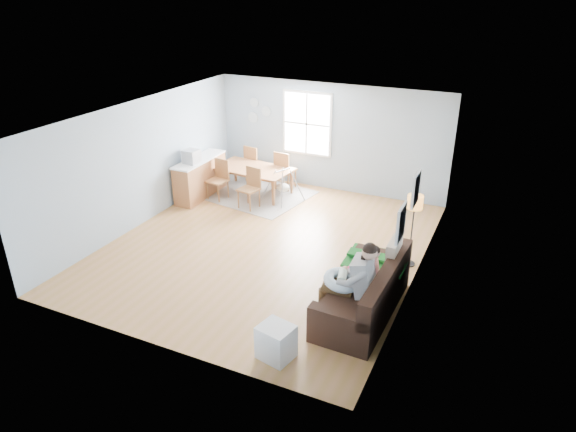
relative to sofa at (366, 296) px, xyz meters
The scene contains 22 objects.
room 3.56m from the sofa, 150.90° to the left, with size 8.40×9.40×3.90m.
window 5.93m from the sofa, 122.64° to the left, with size 1.32×0.08×1.62m.
pictures 1.63m from the sofa, 37.85° to the left, with size 0.05×1.34×0.74m.
wall_plates 6.81m from the sofa, 132.85° to the left, with size 0.67×0.02×0.66m.
sofa is the anchor object (origin of this frame).
green_throw 0.80m from the sofa, 94.91° to the left, with size 1.02×0.86×0.04m, color #155E1C.
beige_pillow 0.81m from the sofa, 66.60° to the left, with size 0.15×0.55×0.55m, color #B8A48C.
father 0.57m from the sofa, 115.48° to the right, with size 1.02×0.48×1.44m.
nursing_pillow 0.59m from the sofa, 135.86° to the right, with size 0.59×0.59×0.16m, color #C5E2F6.
infant 0.63m from the sofa, 139.70° to the right, with size 0.20×0.39×0.14m.
toddler 0.50m from the sofa, 109.49° to the left, with size 0.57×0.30×0.88m.
floor_lamp 2.06m from the sofa, 81.26° to the left, with size 0.29×0.29×1.42m.
storage_cube 1.80m from the sofa, 118.29° to the right, with size 0.55×0.51×0.52m.
rug 5.58m from the sofa, 137.66° to the left, with size 2.72×2.07×0.01m, color gray.
dining_table 5.57m from the sofa, 137.66° to the left, with size 1.92×1.07×0.68m, color brown.
chair_sw 5.69m from the sofa, 146.07° to the left, with size 0.50×0.50×0.97m.
chair_se 4.81m from the sofa, 141.28° to the left, with size 0.51×0.51×0.97m.
chair_nw 6.35m from the sofa, 134.95° to the left, with size 0.52×0.52×1.00m.
chair_ne 5.58m from the sofa, 129.09° to the left, with size 0.50×0.50×1.02m.
counter 6.06m from the sofa, 149.44° to the left, with size 0.53×1.74×0.97m.
monitor 5.94m from the sofa, 152.11° to the left, with size 0.37×0.35×0.32m.
baby_swing 4.88m from the sofa, 131.33° to the left, with size 1.02×1.03×0.79m.
Camera 1 is at (4.29, -8.24, 4.95)m, focal length 32.00 mm.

